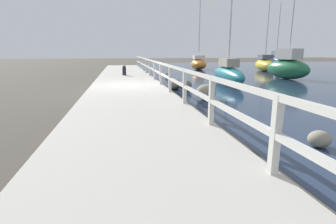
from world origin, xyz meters
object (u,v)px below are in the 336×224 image
at_px(sailboat_teal, 228,73).
at_px(sailboat_yellow, 265,64).
at_px(sailboat_navy, 276,60).
at_px(mooring_bollard, 124,70).
at_px(sailboat_orange, 199,63).
at_px(sailboat_green, 288,67).

distance_m(sailboat_teal, sailboat_yellow, 11.30).
distance_m(sailboat_teal, sailboat_navy, 17.12).
bearing_deg(sailboat_teal, sailboat_yellow, 56.06).
relative_size(mooring_bollard, sailboat_teal, 0.10).
xyz_separation_m(sailboat_teal, sailboat_yellow, (7.24, 8.67, 0.07)).
bearing_deg(sailboat_yellow, sailboat_orange, 165.39).
bearing_deg(sailboat_orange, sailboat_navy, 16.18).
relative_size(sailboat_orange, sailboat_navy, 1.17).
bearing_deg(sailboat_green, sailboat_orange, 95.29).
height_order(sailboat_teal, sailboat_navy, sailboat_navy).
bearing_deg(sailboat_green, mooring_bollard, 159.70).
distance_m(mooring_bollard, sailboat_orange, 11.18).
bearing_deg(mooring_bollard, sailboat_orange, 48.13).
bearing_deg(sailboat_navy, mooring_bollard, -136.00).
xyz_separation_m(mooring_bollard, sailboat_orange, (7.46, 8.33, 0.04)).
bearing_deg(sailboat_orange, sailboat_yellow, -21.18).
distance_m(sailboat_yellow, sailboat_navy, 5.83).
relative_size(sailboat_teal, sailboat_navy, 0.89).
distance_m(mooring_bollard, sailboat_yellow, 13.94).
height_order(sailboat_orange, sailboat_navy, sailboat_orange).
relative_size(sailboat_teal, sailboat_green, 0.75).
bearing_deg(sailboat_yellow, sailboat_navy, 62.92).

